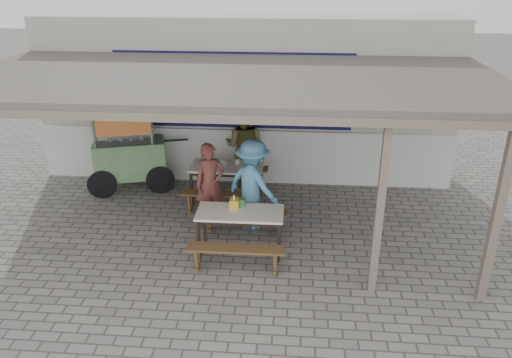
{
  "coord_description": "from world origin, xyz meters",
  "views": [
    {
      "loc": [
        1.15,
        -7.24,
        4.5
      ],
      "look_at": [
        0.46,
        0.9,
        0.96
      ],
      "focal_mm": 35.0,
      "sensor_mm": 36.0,
      "label": 1
    }
  ],
  "objects_px": {
    "table_left": "(227,169)",
    "patron_street_side": "(210,184)",
    "patron_right_table": "(253,184)",
    "donation_box": "(239,202)",
    "bench_left_wall": "(232,171)",
    "bench_left_street": "(222,198)",
    "bench_right_street": "(236,253)",
    "tissue_box": "(234,203)",
    "vendor_cart": "(128,148)",
    "condiment_bowl": "(221,164)",
    "bench_right_wall": "(244,216)",
    "table_right": "(240,216)",
    "patron_wall_side": "(244,146)",
    "condiment_jar": "(237,161)"
  },
  "relations": [
    {
      "from": "bench_left_street",
      "to": "condiment_bowl",
      "type": "xyz_separation_m",
      "value": [
        -0.1,
        0.66,
        0.43
      ]
    },
    {
      "from": "patron_right_table",
      "to": "tissue_box",
      "type": "bearing_deg",
      "value": 107.01
    },
    {
      "from": "bench_right_street",
      "to": "condiment_jar",
      "type": "bearing_deg",
      "value": 95.8
    },
    {
      "from": "bench_right_street",
      "to": "vendor_cart",
      "type": "height_order",
      "value": "vendor_cart"
    },
    {
      "from": "table_right",
      "to": "donation_box",
      "type": "bearing_deg",
      "value": 99.73
    },
    {
      "from": "vendor_cart",
      "to": "patron_right_table",
      "type": "relative_size",
      "value": 1.19
    },
    {
      "from": "bench_right_street",
      "to": "vendor_cart",
      "type": "relative_size",
      "value": 0.77
    },
    {
      "from": "bench_left_street",
      "to": "patron_street_side",
      "type": "height_order",
      "value": "patron_street_side"
    },
    {
      "from": "vendor_cart",
      "to": "patron_street_side",
      "type": "bearing_deg",
      "value": -50.76
    },
    {
      "from": "bench_left_wall",
      "to": "bench_right_street",
      "type": "height_order",
      "value": "same"
    },
    {
      "from": "table_right",
      "to": "patron_right_table",
      "type": "distance_m",
      "value": 0.94
    },
    {
      "from": "table_left",
      "to": "condiment_bowl",
      "type": "xyz_separation_m",
      "value": [
        -0.11,
        -0.01,
        0.1
      ]
    },
    {
      "from": "bench_left_street",
      "to": "table_right",
      "type": "distance_m",
      "value": 1.46
    },
    {
      "from": "bench_right_street",
      "to": "patron_right_table",
      "type": "relative_size",
      "value": 0.91
    },
    {
      "from": "table_left",
      "to": "patron_street_side",
      "type": "distance_m",
      "value": 0.99
    },
    {
      "from": "table_right",
      "to": "bench_right_street",
      "type": "bearing_deg",
      "value": -90.0
    },
    {
      "from": "table_left",
      "to": "vendor_cart",
      "type": "relative_size",
      "value": 0.74
    },
    {
      "from": "bench_left_wall",
      "to": "table_right",
      "type": "bearing_deg",
      "value": -78.77
    },
    {
      "from": "vendor_cart",
      "to": "patron_wall_side",
      "type": "bearing_deg",
      "value": -7.87
    },
    {
      "from": "patron_right_table",
      "to": "donation_box",
      "type": "height_order",
      "value": "patron_right_table"
    },
    {
      "from": "bench_right_wall",
      "to": "donation_box",
      "type": "bearing_deg",
      "value": -95.01
    },
    {
      "from": "vendor_cart",
      "to": "condiment_bowl",
      "type": "distance_m",
      "value": 2.08
    },
    {
      "from": "donation_box",
      "to": "bench_right_street",
      "type": "bearing_deg",
      "value": -87.11
    },
    {
      "from": "table_left",
      "to": "donation_box",
      "type": "height_order",
      "value": "donation_box"
    },
    {
      "from": "bench_left_street",
      "to": "tissue_box",
      "type": "bearing_deg",
      "value": -70.7
    },
    {
      "from": "table_right",
      "to": "condiment_bowl",
      "type": "height_order",
      "value": "condiment_bowl"
    },
    {
      "from": "patron_right_table",
      "to": "bench_right_street",
      "type": "bearing_deg",
      "value": 120.01
    },
    {
      "from": "bench_right_street",
      "to": "tissue_box",
      "type": "height_order",
      "value": "tissue_box"
    },
    {
      "from": "patron_street_side",
      "to": "patron_wall_side",
      "type": "height_order",
      "value": "patron_wall_side"
    },
    {
      "from": "bench_left_wall",
      "to": "patron_right_table",
      "type": "xyz_separation_m",
      "value": [
        0.62,
        -1.76,
        0.5
      ]
    },
    {
      "from": "bench_left_street",
      "to": "table_left",
      "type": "bearing_deg",
      "value": 90.0
    },
    {
      "from": "patron_street_side",
      "to": "patron_right_table",
      "type": "relative_size",
      "value": 0.92
    },
    {
      "from": "bench_right_wall",
      "to": "patron_wall_side",
      "type": "bearing_deg",
      "value": 95.39
    },
    {
      "from": "table_right",
      "to": "donation_box",
      "type": "distance_m",
      "value": 0.26
    },
    {
      "from": "bench_left_wall",
      "to": "patron_street_side",
      "type": "height_order",
      "value": "patron_street_side"
    },
    {
      "from": "table_right",
      "to": "patron_wall_side",
      "type": "relative_size",
      "value": 0.8
    },
    {
      "from": "table_left",
      "to": "bench_left_street",
      "type": "distance_m",
      "value": 0.75
    },
    {
      "from": "bench_right_street",
      "to": "patron_right_table",
      "type": "distance_m",
      "value": 1.63
    },
    {
      "from": "table_right",
      "to": "bench_right_street",
      "type": "height_order",
      "value": "table_right"
    },
    {
      "from": "patron_right_table",
      "to": "condiment_bowl",
      "type": "bearing_deg",
      "value": -21.12
    },
    {
      "from": "bench_left_street",
      "to": "bench_right_wall",
      "type": "xyz_separation_m",
      "value": [
        0.5,
        -0.7,
        -0.0
      ]
    },
    {
      "from": "bench_right_wall",
      "to": "vendor_cart",
      "type": "height_order",
      "value": "vendor_cart"
    },
    {
      "from": "bench_left_street",
      "to": "patron_wall_side",
      "type": "bearing_deg",
      "value": 79.36
    },
    {
      "from": "bench_right_wall",
      "to": "condiment_bowl",
      "type": "distance_m",
      "value": 1.55
    },
    {
      "from": "table_left",
      "to": "bench_left_wall",
      "type": "bearing_deg",
      "value": 90.0
    },
    {
      "from": "bench_right_street",
      "to": "donation_box",
      "type": "distance_m",
      "value": 0.97
    },
    {
      "from": "vendor_cart",
      "to": "condiment_jar",
      "type": "bearing_deg",
      "value": -22.72
    },
    {
      "from": "bench_left_wall",
      "to": "patron_wall_side",
      "type": "relative_size",
      "value": 0.87
    },
    {
      "from": "table_right",
      "to": "patron_wall_side",
      "type": "height_order",
      "value": "patron_wall_side"
    },
    {
      "from": "vendor_cart",
      "to": "patron_street_side",
      "type": "xyz_separation_m",
      "value": [
        1.97,
        -1.34,
        -0.15
      ]
    }
  ]
}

